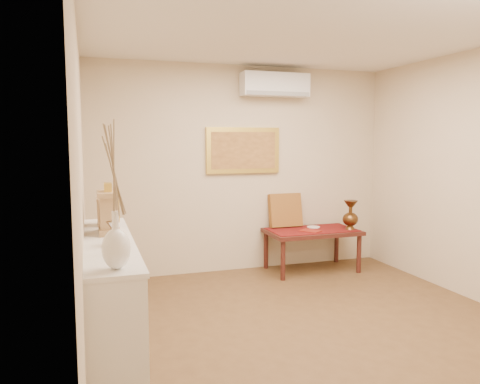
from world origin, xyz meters
name	(u,v)px	position (x,y,z in m)	size (l,w,h in m)	color
floor	(321,333)	(0.00, 0.00, 0.00)	(4.50, 4.50, 0.00)	brown
ceiling	(327,24)	(0.00, 0.00, 2.70)	(4.50, 4.50, 0.00)	silver
wall_back	(242,169)	(0.00, 2.25, 1.35)	(4.00, 0.02, 2.70)	beige
wall_left	(82,192)	(-2.00, 0.00, 1.35)	(0.02, 4.50, 2.70)	beige
white_vase	(115,195)	(-1.81, -0.86, 1.42)	(0.17, 0.17, 0.87)	white
candlestick	(114,238)	(-1.81, -0.46, 1.09)	(0.10, 0.10, 0.21)	silver
brass_urn_small	(112,230)	(-1.80, -0.19, 1.09)	(0.10, 0.10, 0.22)	brown
table_cloth	(312,230)	(0.85, 1.88, 0.55)	(1.14, 0.59, 0.01)	maroon
brass_urn_tall	(351,212)	(1.34, 1.74, 0.79)	(0.21, 0.21, 0.47)	brown
plate	(314,227)	(0.93, 1.99, 0.56)	(0.17, 0.17, 0.01)	white
menu	(310,231)	(0.77, 1.76, 0.56)	(0.18, 0.25, 0.01)	maroon
cushion	(285,210)	(0.59, 2.17, 0.78)	(0.45, 0.10, 0.45)	maroon
display_ledge	(110,302)	(-1.82, 0.00, 0.49)	(0.37, 2.02, 0.98)	white
mantel_clock	(109,212)	(-1.80, 0.28, 1.15)	(0.17, 0.36, 0.41)	tan
wooden_chest	(106,211)	(-1.81, 0.66, 1.10)	(0.16, 0.21, 0.24)	tan
low_table	(312,235)	(0.85, 1.88, 0.48)	(1.20, 0.70, 0.55)	#441A14
painting	(243,150)	(0.00, 2.22, 1.60)	(1.00, 0.06, 0.60)	gold
ac_unit	(275,85)	(0.40, 2.12, 2.45)	(0.90, 0.25, 0.30)	silver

